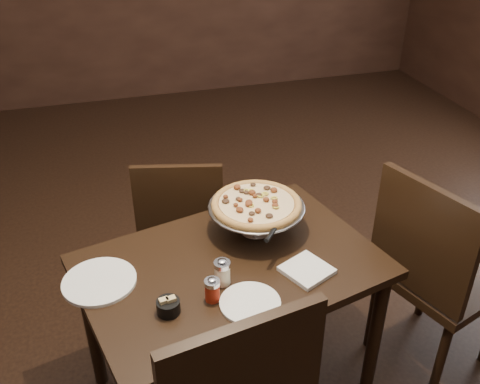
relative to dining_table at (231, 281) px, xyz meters
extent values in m
cube|color=black|center=(-0.02, 0.11, -0.61)|extent=(6.00, 7.00, 0.02)
cube|color=black|center=(0.00, 0.00, 0.07)|extent=(1.24, 0.96, 0.04)
cylinder|color=black|center=(0.55, -0.19, -0.27)|extent=(0.05, 0.05, 0.65)
cylinder|color=black|center=(-0.55, 0.19, -0.27)|extent=(0.05, 0.05, 0.65)
cylinder|color=black|center=(0.41, 0.42, -0.27)|extent=(0.05, 0.05, 0.65)
cylinder|color=silver|center=(0.15, 0.17, 0.09)|extent=(0.13, 0.13, 0.01)
cylinder|color=silver|center=(0.15, 0.17, 0.15)|extent=(0.03, 0.03, 0.10)
cylinder|color=silver|center=(0.15, 0.17, 0.20)|extent=(0.09, 0.09, 0.01)
cylinder|color=gray|center=(0.15, 0.17, 0.21)|extent=(0.38, 0.38, 0.01)
torus|color=gray|center=(0.15, 0.17, 0.21)|extent=(0.39, 0.39, 0.01)
cylinder|color=olive|center=(0.15, 0.17, 0.22)|extent=(0.35, 0.35, 0.01)
torus|color=olive|center=(0.15, 0.17, 0.22)|extent=(0.36, 0.36, 0.03)
cylinder|color=tan|center=(0.15, 0.17, 0.23)|extent=(0.30, 0.30, 0.01)
cylinder|color=#FAEEC2|center=(-0.06, -0.10, 0.13)|extent=(0.06, 0.06, 0.07)
cylinder|color=silver|center=(-0.06, -0.10, 0.17)|extent=(0.06, 0.06, 0.02)
ellipsoid|color=silver|center=(-0.06, -0.10, 0.19)|extent=(0.03, 0.03, 0.01)
cylinder|color=maroon|center=(-0.11, -0.17, 0.12)|extent=(0.05, 0.05, 0.07)
cylinder|color=silver|center=(-0.11, -0.17, 0.17)|extent=(0.05, 0.05, 0.02)
ellipsoid|color=silver|center=(-0.11, -0.17, 0.18)|extent=(0.03, 0.03, 0.01)
cylinder|color=black|center=(-0.27, -0.19, 0.11)|extent=(0.08, 0.08, 0.05)
cube|color=tan|center=(-0.28, -0.19, 0.13)|extent=(0.03, 0.03, 0.05)
cube|color=tan|center=(-0.26, -0.19, 0.13)|extent=(0.03, 0.03, 0.05)
cube|color=white|center=(0.25, -0.13, 0.10)|extent=(0.21, 0.21, 0.02)
cylinder|color=white|center=(-0.48, 0.02, 0.10)|extent=(0.26, 0.26, 0.01)
cylinder|color=white|center=(0.00, -0.23, 0.10)|extent=(0.21, 0.21, 0.01)
cone|color=silver|center=(0.15, -0.03, 0.22)|extent=(0.15, 0.15, 0.00)
cylinder|color=black|center=(0.15, -0.03, 0.22)|extent=(0.09, 0.10, 0.02)
cube|color=black|center=(-0.06, 0.67, -0.19)|extent=(0.49, 0.49, 0.04)
cube|color=black|center=(-0.11, 0.50, 0.05)|extent=(0.40, 0.12, 0.42)
cylinder|color=black|center=(0.13, 0.79, -0.40)|extent=(0.03, 0.03, 0.39)
cylinder|color=black|center=(-0.18, 0.87, -0.40)|extent=(0.03, 0.03, 0.39)
cylinder|color=black|center=(0.06, 0.48, -0.40)|extent=(0.03, 0.03, 0.39)
cylinder|color=black|center=(-0.26, 0.55, -0.40)|extent=(0.03, 0.03, 0.39)
cube|color=black|center=(0.92, -0.08, -0.13)|extent=(0.57, 0.57, 0.04)
cube|color=black|center=(0.72, -0.14, 0.14)|extent=(0.17, 0.44, 0.48)
cylinder|color=black|center=(1.04, 0.16, -0.37)|extent=(0.04, 0.04, 0.44)
cylinder|color=black|center=(0.80, -0.31, -0.37)|extent=(0.04, 0.04, 0.44)
cylinder|color=black|center=(0.69, 0.04, -0.37)|extent=(0.04, 0.04, 0.44)
camera|label=1|loc=(-0.41, -1.52, 1.36)|focal=40.00mm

